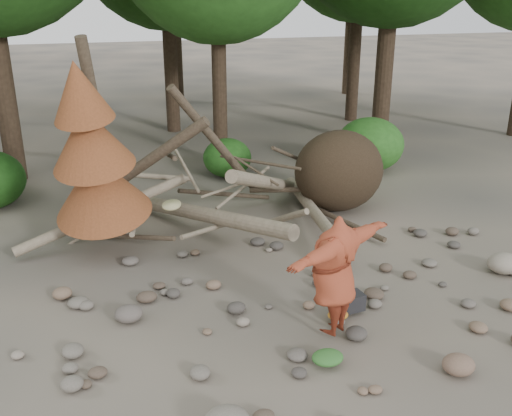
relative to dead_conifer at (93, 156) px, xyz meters
name	(u,v)px	position (x,y,z in m)	size (l,w,h in m)	color
ground	(313,313)	(3.12, -3.37, -2.11)	(120.00, 120.00, 0.00)	#514C44
deadfall_pile	(318,175)	(5.13, 0.87, -1.16)	(8.55, 5.24, 3.30)	#332619
dead_conifer	(93,156)	(0.00, 0.00, 0.00)	(2.06, 2.16, 4.35)	#4C3F30
bush_mid	(227,158)	(3.92, 4.43, -1.55)	(1.40, 1.40, 1.12)	#245A1A
bush_right	(370,144)	(8.12, 3.63, -1.31)	(2.00, 2.00, 1.60)	#2D6A21
frisbee_thrower	(334,275)	(3.12, -4.07, -1.07)	(3.69, 1.66, 2.34)	#993A22
backpack	(350,305)	(3.70, -3.57, -1.96)	(0.44, 0.29, 0.29)	black
cloth_green	(327,360)	(2.71, -4.77, -2.02)	(0.47, 0.39, 0.17)	#306829
cloth_orange	(338,318)	(3.39, -3.74, -2.05)	(0.35, 0.28, 0.13)	#BF7620
boulder_front_right	(459,365)	(4.37, -5.52, -1.97)	(0.47, 0.42, 0.28)	#795D4B
boulder_mid_right	(504,263)	(7.17, -3.21, -1.92)	(0.64, 0.57, 0.38)	gray
boulder_mid_left	(129,314)	(0.18, -2.63, -1.97)	(0.46, 0.41, 0.27)	#605751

